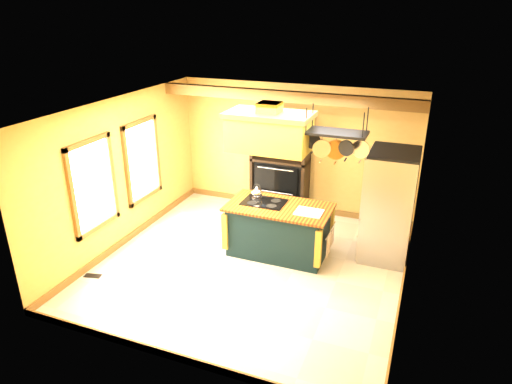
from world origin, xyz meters
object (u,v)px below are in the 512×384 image
Objects in this scene: range_hood at (269,130)px; pot_rack at (336,139)px; refrigerator at (388,208)px; hutch at (280,175)px; kitchen_island at (279,229)px.

pot_rack is at bearing 0.57° from range_hood.
refrigerator is 2.58m from hutch.
pot_rack is at bearing 0.78° from kitchen_island.
hutch is (-1.46, 1.72, -1.38)m from pot_rack.
pot_rack reaches higher than refrigerator.
pot_rack is 1.65m from refrigerator.
range_hood is 0.68× the size of hutch.
hutch is (-0.35, 1.73, -1.42)m from range_hood.
range_hood is 2.44m from refrigerator.
range_hood is 1.36× the size of pot_rack.
hutch is at bearing 130.34° from pot_rack.
hutch reaches higher than refrigerator.
kitchen_island is 1.96m from pot_rack.
refrigerator is (1.77, 0.61, 0.46)m from kitchen_island.
refrigerator is (0.86, 0.60, -1.28)m from pot_rack.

